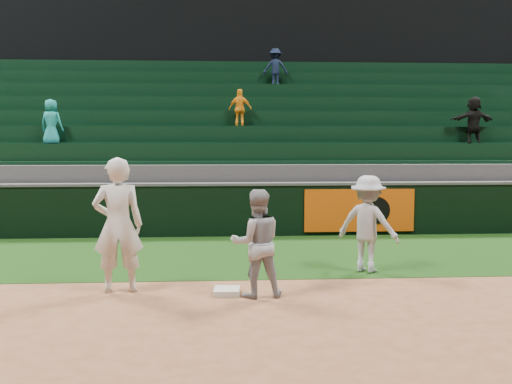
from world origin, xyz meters
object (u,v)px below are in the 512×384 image
first_baseman (118,225)px  baserunner (257,243)px  first_base (227,291)px  base_coach (368,224)px

first_baseman → baserunner: size_ratio=1.29×
first_baseman → first_base: bearing=163.7°
first_baseman → base_coach: size_ratio=1.22×
first_base → first_baseman: first_baseman is taller
first_base → baserunner: size_ratio=0.24×
first_base → baserunner: 0.86m
baserunner → base_coach: base_coach is taller
first_base → base_coach: size_ratio=0.23×
first_base → base_coach: bearing=27.5°
first_base → baserunner: bearing=-18.1°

